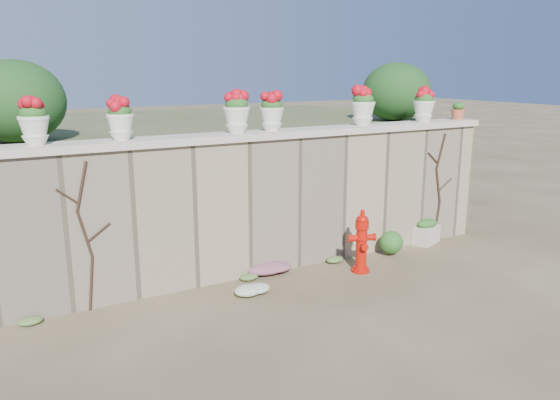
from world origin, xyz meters
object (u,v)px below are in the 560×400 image
fire_hydrant (362,241)px  urn_pot_0 (34,122)px  terracotta_pot (458,112)px  planter_box (426,232)px

fire_hydrant → urn_pot_0: bearing=-172.5°
terracotta_pot → urn_pot_0: bearing=180.0°
fire_hydrant → planter_box: (1.86, 0.56, -0.28)m
urn_pot_0 → terracotta_pot: size_ratio=1.85×
urn_pot_0 → planter_box: bearing=-2.4°
urn_pot_0 → fire_hydrant: bearing=-10.9°
planter_box → urn_pot_0: size_ratio=1.09×
urn_pot_0 → terracotta_pot: bearing=0.0°
fire_hydrant → planter_box: size_ratio=1.60×
fire_hydrant → urn_pot_0: 4.70m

